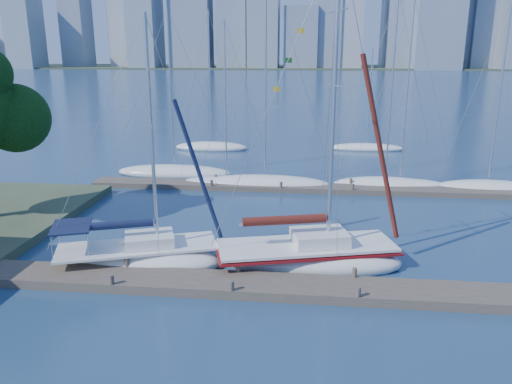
# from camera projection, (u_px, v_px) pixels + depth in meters

# --- Properties ---
(ground) EXTENTS (700.00, 700.00, 0.00)m
(ground) POSITION_uv_depth(u_px,v_px,m) (235.00, 289.00, 20.98)
(ground) COLOR navy
(ground) RESTS_ON ground
(near_dock) EXTENTS (26.00, 2.00, 0.40)m
(near_dock) POSITION_uv_depth(u_px,v_px,m) (235.00, 285.00, 20.93)
(near_dock) COLOR #443A32
(near_dock) RESTS_ON ground
(far_dock) EXTENTS (30.00, 1.80, 0.36)m
(far_dock) POSITION_uv_depth(u_px,v_px,m) (295.00, 188.00, 36.04)
(far_dock) COLOR #443A32
(far_dock) RESTS_ON ground
(far_shore) EXTENTS (800.00, 100.00, 1.50)m
(far_shore) POSITION_uv_depth(u_px,v_px,m) (308.00, 67.00, 327.22)
(far_shore) COLOR #38472D
(far_shore) RESTS_ON ground
(sailboat_navy) EXTENTS (8.26, 5.07, 11.78)m
(sailboat_navy) POSITION_uv_depth(u_px,v_px,m) (138.00, 245.00, 23.22)
(sailboat_navy) COLOR white
(sailboat_navy) RESTS_ON ground
(sailboat_maroon) EXTENTS (9.26, 5.08, 14.76)m
(sailboat_maroon) POSITION_uv_depth(u_px,v_px,m) (307.00, 242.00, 23.09)
(sailboat_maroon) COLOR white
(sailboat_maroon) RESTS_ON ground
(bg_boat_0) EXTENTS (9.68, 5.05, 13.15)m
(bg_boat_0) POSITION_uv_depth(u_px,v_px,m) (174.00, 172.00, 40.30)
(bg_boat_0) COLOR white
(bg_boat_0) RESTS_ON ground
(bg_boat_1) EXTENTS (7.10, 3.21, 12.11)m
(bg_boat_1) POSITION_uv_depth(u_px,v_px,m) (227.00, 182.00, 37.26)
(bg_boat_1) COLOR white
(bg_boat_1) RESTS_ON ground
(bg_boat_2) EXTENTS (9.71, 2.65, 15.99)m
(bg_boat_2) POSITION_uv_depth(u_px,v_px,m) (265.00, 183.00, 36.93)
(bg_boat_2) COLOR white
(bg_boat_2) RESTS_ON ground
(bg_boat_3) EXTENTS (7.78, 3.98, 13.98)m
(bg_boat_3) POSITION_uv_depth(u_px,v_px,m) (385.00, 184.00, 36.73)
(bg_boat_3) COLOR white
(bg_boat_3) RESTS_ON ground
(bg_boat_4) EXTENTS (7.23, 2.14, 13.46)m
(bg_boat_4) POSITION_uv_depth(u_px,v_px,m) (400.00, 184.00, 36.63)
(bg_boat_4) COLOR white
(bg_boat_4) RESTS_ON ground
(bg_boat_5) EXTENTS (7.63, 3.38, 13.40)m
(bg_boat_5) POSITION_uv_depth(u_px,v_px,m) (488.00, 187.00, 35.83)
(bg_boat_5) COLOR white
(bg_boat_5) RESTS_ON ground
(bg_boat_6) EXTENTS (7.77, 5.23, 13.95)m
(bg_boat_6) POSITION_uv_depth(u_px,v_px,m) (212.00, 147.00, 50.99)
(bg_boat_6) COLOR white
(bg_boat_6) RESTS_ON ground
(bg_boat_7) EXTENTS (7.74, 3.11, 10.30)m
(bg_boat_7) POSITION_uv_depth(u_px,v_px,m) (367.00, 148.00, 50.85)
(bg_boat_7) COLOR white
(bg_boat_7) RESTS_ON ground
(skyline) EXTENTS (503.34, 51.31, 117.41)m
(skyline) POSITION_uv_depth(u_px,v_px,m) (341.00, 5.00, 287.04)
(skyline) COLOR gray
(skyline) RESTS_ON ground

